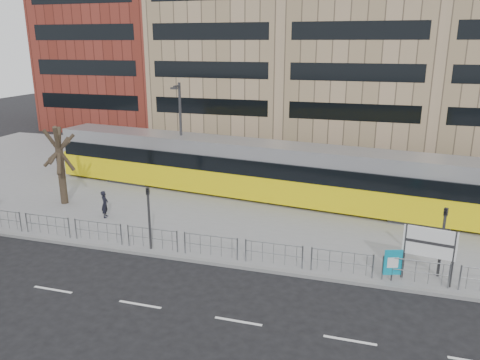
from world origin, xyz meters
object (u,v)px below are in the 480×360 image
(tram, at_px, (261,170))
(traffic_light_east, at_px, (443,233))
(traffic_light_west, at_px, (149,210))
(lamp_post_west, at_px, (180,130))
(station_sign, at_px, (429,245))
(ad_panel, at_px, (393,263))
(pedestrian, at_px, (105,204))
(bare_tree, at_px, (56,123))

(tram, bearing_deg, traffic_light_east, -32.46)
(traffic_light_west, bearing_deg, lamp_post_west, 92.57)
(station_sign, relative_size, lamp_post_west, 0.34)
(tram, xyz_separation_m, traffic_light_west, (-3.20, -9.29, 0.18))
(ad_panel, distance_m, pedestrian, 15.96)
(ad_panel, bearing_deg, traffic_light_east, 9.45)
(ad_panel, xyz_separation_m, traffic_light_west, (-11.19, -0.00, 1.16))
(tram, relative_size, ad_panel, 21.66)
(pedestrian, bearing_deg, station_sign, -117.44)
(pedestrian, height_order, traffic_light_west, traffic_light_west)
(traffic_light_west, relative_size, bare_tree, 0.42)
(bare_tree, bearing_deg, tram, 22.48)
(tram, relative_size, station_sign, 12.64)
(pedestrian, bearing_deg, bare_tree, 51.51)
(pedestrian, height_order, lamp_post_west, lamp_post_west)
(pedestrian, distance_m, traffic_light_west, 5.57)
(ad_panel, relative_size, traffic_light_west, 0.45)
(bare_tree, bearing_deg, pedestrian, -20.50)
(tram, bearing_deg, lamp_post_west, -179.95)
(station_sign, bearing_deg, traffic_light_east, 61.15)
(station_sign, relative_size, ad_panel, 1.71)
(tram, bearing_deg, traffic_light_west, -101.59)
(station_sign, bearing_deg, tram, 145.31)
(tram, height_order, ad_panel, tram)
(station_sign, xyz_separation_m, traffic_light_west, (-12.55, -0.30, 0.31))
(ad_panel, xyz_separation_m, pedestrian, (-15.65, 3.13, -0.03))
(lamp_post_west, distance_m, bare_tree, 7.92)
(pedestrian, bearing_deg, traffic_light_west, -143.08)
(station_sign, xyz_separation_m, lamp_post_west, (-15.22, 9.75, 2.25))
(tram, distance_m, bare_tree, 12.82)
(tram, relative_size, traffic_light_east, 9.82)
(ad_panel, height_order, lamp_post_west, lamp_post_west)
(ad_panel, relative_size, bare_tree, 0.19)
(station_sign, distance_m, traffic_light_west, 12.56)
(traffic_light_east, xyz_separation_m, bare_tree, (-21.38, 3.53, 3.08))
(traffic_light_east, height_order, bare_tree, bare_tree)
(pedestrian, bearing_deg, ad_panel, -119.29)
(ad_panel, bearing_deg, bare_tree, 148.45)
(station_sign, xyz_separation_m, ad_panel, (-1.36, -0.30, -0.85))
(tram, bearing_deg, bare_tree, -150.13)
(traffic_light_west, height_order, lamp_post_west, lamp_post_west)
(station_sign, height_order, bare_tree, bare_tree)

